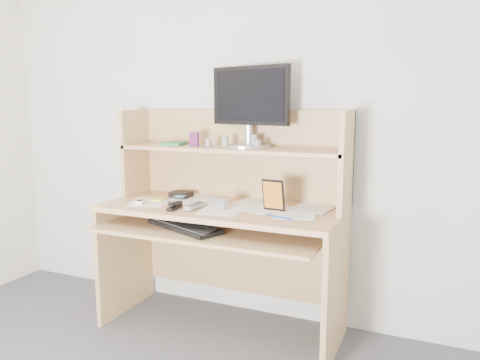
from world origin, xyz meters
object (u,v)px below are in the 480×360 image
at_px(desk, 226,213).
at_px(tv_remote, 196,206).
at_px(game_case, 273,195).
at_px(monitor, 250,104).
at_px(keyboard, 185,225).

height_order(desk, tv_remote, desk).
distance_m(game_case, monitor, 0.58).
relative_size(desk, keyboard, 2.67).
bearing_deg(game_case, desk, 170.56).
height_order(desk, game_case, desk).
bearing_deg(game_case, tv_remote, -162.69).
height_order(keyboard, tv_remote, tv_remote).
xyz_separation_m(desk, tv_remote, (-0.11, -0.18, 0.07)).
relative_size(keyboard, tv_remote, 2.96).
distance_m(desk, keyboard, 0.29).
xyz_separation_m(tv_remote, monitor, (0.20, 0.31, 0.57)).
xyz_separation_m(game_case, monitor, (-0.23, 0.21, 0.49)).
distance_m(keyboard, monitor, 0.81).
relative_size(keyboard, game_case, 3.01).
bearing_deg(tv_remote, game_case, 16.19).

